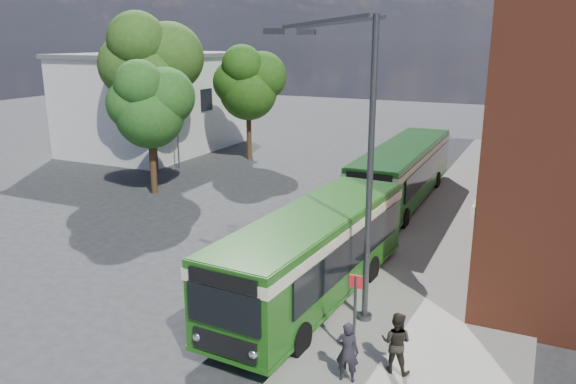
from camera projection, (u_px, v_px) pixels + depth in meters
The scene contains 14 objects.
ground at pixel (247, 270), 20.97m from camera, with size 120.00×120.00×0.00m, color #29292C.
pavement at pixel (472, 231), 25.03m from camera, with size 6.00×48.00×0.15m, color gray.
kerb_line at pixel (404, 223), 26.31m from camera, with size 0.12×48.00×0.01m, color beige.
white_building at pixel (157, 102), 43.10m from camera, with size 9.40×13.40×7.30m.
flagpole at pixel (176, 93), 36.12m from camera, with size 0.95×0.10×9.00m.
street_lamp at pixel (358, 169), 15.96m from camera, with size 2.96×2.38×9.00m.
bus_stop_sign at pixel (355, 311), 14.60m from camera, with size 0.35×0.08×2.52m.
bus_front at pixel (314, 248), 18.07m from camera, with size 3.17×10.34×3.02m.
bus_rear at pixel (403, 168), 29.25m from camera, with size 2.72×12.62×3.02m.
pedestrian_a at pixel (347, 352), 13.77m from camera, with size 0.58×0.38×1.58m, color black.
pedestrian_b at pixel (396, 342), 14.15m from camera, with size 0.79×0.62×1.63m, color black.
tree_left at pixel (149, 104), 30.00m from camera, with size 4.35×4.13×7.34m.
tree_mid at pixel (149, 65), 34.17m from camera, with size 5.90×5.61×9.96m.
tree_right at pixel (248, 82), 38.73m from camera, with size 4.73×4.50×7.99m.
Camera 1 is at (9.69, -16.92, 8.38)m, focal length 35.00 mm.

